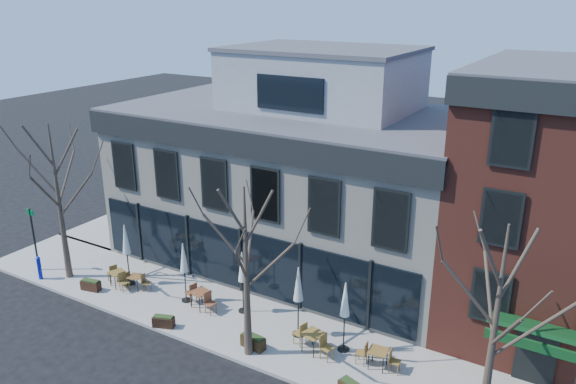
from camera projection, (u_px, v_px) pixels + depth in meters
The scene contains 23 objects.
ground at pixel (243, 295), 27.06m from camera, with size 120.00×120.00×0.00m, color black.
sidewalk_front at pixel (277, 335), 23.73m from camera, with size 33.50×4.70×0.15m, color gray.
sidewalk_side at pixel (156, 211), 37.33m from camera, with size 4.50×12.00×0.15m, color gray.
corner_building at pixel (297, 175), 29.58m from camera, with size 18.39×10.39×11.10m.
red_brick_building at pixel (570, 202), 22.98m from camera, with size 8.20×11.78×11.18m.
tree_corner at pixel (59, 201), 27.15m from camera, with size 3.93×3.98×7.92m.
tree_mid at pixel (246, 271), 21.19m from camera, with size 3.50×3.55×7.04m.
tree_right at pixel (494, 336), 16.78m from camera, with size 3.72×3.77×7.48m.
sign_pole at pixel (34, 236), 28.60m from camera, with size 0.50×0.10×3.40m.
call_box at pixel (39, 267), 28.05m from camera, with size 0.27×0.25×1.27m.
cafe_set_0 at pixel (118, 277), 27.42m from camera, with size 1.81×0.97×0.93m.
cafe_set_1 at pixel (136, 281), 27.20m from camera, with size 1.61×0.75×0.83m.
cafe_set_2 at pixel (201, 297), 25.51m from camera, with size 1.96×0.91×1.00m.
cafe_set_4 at pixel (313, 340), 22.34m from camera, with size 2.00×0.94×1.02m.
cafe_set_5 at pixel (378, 357), 21.38m from camera, with size 1.80×0.78×0.93m.
umbrella_0 at pixel (126, 243), 27.08m from camera, with size 0.50×0.50×3.15m.
umbrella_1 at pixel (184, 261), 25.56m from camera, with size 0.47×0.47×2.92m.
umbrella_2 at pixel (242, 270), 24.67m from camera, with size 0.47×0.47×2.94m.
umbrella_3 at pixel (298, 288), 22.87m from camera, with size 0.50×0.50×3.16m.
umbrella_4 at pixel (345, 303), 21.90m from camera, with size 0.48×0.48×3.03m.
planter_0 at pixel (91, 285), 27.12m from camera, with size 1.02×0.58×0.54m.
planter_1 at pixel (164, 321), 24.11m from camera, with size 0.99×0.67×0.52m.
planter_2 at pixel (253, 341), 22.65m from camera, with size 1.08×0.52×0.58m.
Camera 1 is at (14.07, -19.44, 13.63)m, focal length 35.00 mm.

